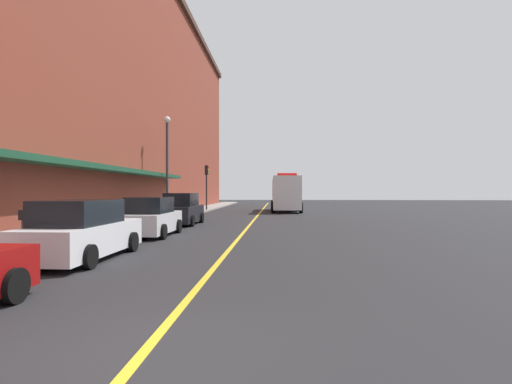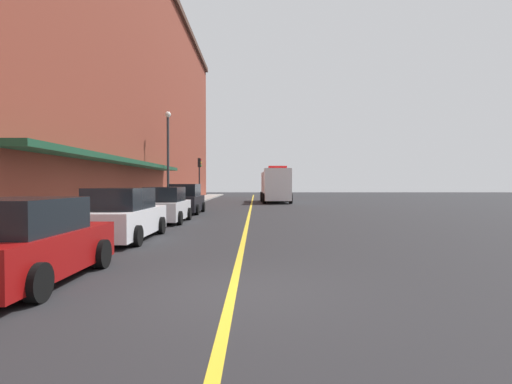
{
  "view_description": "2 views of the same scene",
  "coord_description": "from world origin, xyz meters",
  "views": [
    {
      "loc": [
        1.67,
        -4.88,
        2.01
      ],
      "look_at": [
        0.05,
        24.0,
        1.9
      ],
      "focal_mm": 28.12,
      "sensor_mm": 36.0,
      "label": 1
    },
    {
      "loc": [
        0.41,
        -6.95,
        1.88
      ],
      "look_at": [
        0.54,
        27.76,
        1.16
      ],
      "focal_mm": 28.26,
      "sensor_mm": 36.0,
      "label": 2
    }
  ],
  "objects": [
    {
      "name": "parking_meter_1",
      "position": [
        -5.35,
        8.25,
        1.06
      ],
      "size": [
        0.14,
        0.18,
        1.33
      ],
      "color": "#4C4C51",
      "rests_on": "sidewalk_left"
    },
    {
      "name": "parked_car_0",
      "position": [
        -3.96,
        0.6,
        0.76
      ],
      "size": [
        2.11,
        4.2,
        1.61
      ],
      "rotation": [
        0.0,
        0.0,
        1.56
      ],
      "color": "maroon",
      "rests_on": "ground"
    },
    {
      "name": "sidewalk_left",
      "position": [
        -6.2,
        25.0,
        0.07
      ],
      "size": [
        2.4,
        70.0,
        0.15
      ],
      "primitive_type": "cube",
      "color": "gray",
      "rests_on": "ground"
    },
    {
      "name": "lane_center_stripe",
      "position": [
        0.0,
        25.0,
        0.0
      ],
      "size": [
        0.16,
        70.0,
        0.01
      ],
      "primitive_type": "cube",
      "color": "gold",
      "rests_on": "ground"
    },
    {
      "name": "parked_car_3",
      "position": [
        -4.0,
        18.41,
        0.86
      ],
      "size": [
        1.99,
        4.36,
        1.86
      ],
      "rotation": [
        0.0,
        0.0,
        1.56
      ],
      "color": "black",
      "rests_on": "ground"
    },
    {
      "name": "street_lamp_left",
      "position": [
        -5.95,
        22.17,
        4.4
      ],
      "size": [
        0.44,
        0.44,
        6.94
      ],
      "color": "#33383D",
      "rests_on": "sidewalk_left"
    },
    {
      "name": "parking_meter_2",
      "position": [
        -5.35,
        12.42,
        1.06
      ],
      "size": [
        0.14,
        0.18,
        1.33
      ],
      "color": "#4C4C51",
      "rests_on": "sidewalk_left"
    },
    {
      "name": "traffic_light_near",
      "position": [
        -5.29,
        33.62,
        3.16
      ],
      "size": [
        0.38,
        0.36,
        4.3
      ],
      "color": "#232326",
      "rests_on": "sidewalk_left"
    },
    {
      "name": "parked_car_1",
      "position": [
        -4.05,
        6.49,
        0.81
      ],
      "size": [
        2.04,
        4.83,
        1.74
      ],
      "rotation": [
        0.0,
        0.0,
        1.57
      ],
      "color": "silver",
      "rests_on": "ground"
    },
    {
      "name": "brick_building_left",
      "position": [
        -13.22,
        24.0,
        9.91
      ],
      "size": [
        12.81,
        64.0,
        19.8
      ],
      "color": "brown",
      "rests_on": "ground"
    },
    {
      "name": "parked_car_2",
      "position": [
        -3.95,
        12.51,
        0.8
      ],
      "size": [
        2.0,
        4.14,
        1.72
      ],
      "rotation": [
        0.0,
        0.0,
        1.57
      ],
      "color": "silver",
      "rests_on": "ground"
    },
    {
      "name": "box_truck",
      "position": [
        2.35,
        33.87,
        1.69
      ],
      "size": [
        2.96,
        8.84,
        3.55
      ],
      "rotation": [
        0.0,
        0.0,
        -1.55
      ],
      "color": "silver",
      "rests_on": "ground"
    },
    {
      "name": "ground_plane",
      "position": [
        0.0,
        25.0,
        0.0
      ],
      "size": [
        112.0,
        112.0,
        0.0
      ],
      "primitive_type": "plane",
      "color": "#232326"
    },
    {
      "name": "parking_meter_0",
      "position": [
        -5.35,
        5.73,
        1.06
      ],
      "size": [
        0.14,
        0.18,
        1.33
      ],
      "color": "#4C4C51",
      "rests_on": "sidewalk_left"
    }
  ]
}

